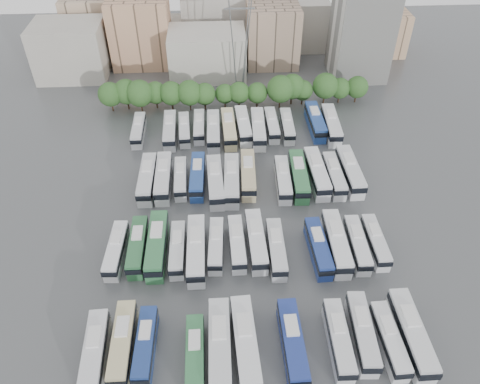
{
  "coord_description": "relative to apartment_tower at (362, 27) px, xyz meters",
  "views": [
    {
      "loc": [
        -4.24,
        -58.57,
        58.73
      ],
      "look_at": [
        -0.44,
        6.43,
        3.0
      ],
      "focal_mm": 35.0,
      "sensor_mm": 36.0,
      "label": 1
    }
  ],
  "objects": [
    {
      "name": "bus_r0_s5",
      "position": [
        -38.96,
        -82.32,
        -10.89
      ],
      "size": [
        3.07,
        13.69,
        4.29
      ],
      "rotation": [
        0.0,
        0.0,
        -0.01
      ],
      "color": "silver",
      "rests_on": "ground"
    },
    {
      "name": "bus_r0_s2",
      "position": [
        -49.03,
        -81.26,
        -11.29
      ],
      "size": [
        2.69,
        11.13,
        3.47
      ],
      "rotation": [
        0.0,
        0.0,
        -0.03
      ],
      "color": "navy",
      "rests_on": "ground"
    },
    {
      "name": "bus_r3_s5",
      "position": [
        -39.01,
        -29.11,
        -11.03
      ],
      "size": [
        2.91,
        12.84,
        4.02
      ],
      "rotation": [
        0.0,
        0.0,
        -0.01
      ],
      "color": "silver",
      "rests_on": "ground"
    },
    {
      "name": "bus_r3_s7",
      "position": [
        -32.32,
        -27.44,
        -11.05
      ],
      "size": [
        3.33,
        12.77,
        3.97
      ],
      "rotation": [
        0.0,
        0.0,
        0.05
      ],
      "color": "silver",
      "rests_on": "ground"
    },
    {
      "name": "bus_r1_s0",
      "position": [
        -55.46,
        -63.47,
        -11.28
      ],
      "size": [
        2.98,
        11.28,
        3.51
      ],
      "rotation": [
        0.0,
        0.0,
        -0.05
      ],
      "color": "silver",
      "rests_on": "ground"
    },
    {
      "name": "bus_r0_s0",
      "position": [
        -55.6,
        -82.32,
        -11.1
      ],
      "size": [
        3.2,
        12.44,
        3.87
      ],
      "rotation": [
        0.0,
        0.0,
        0.04
      ],
      "color": "silver",
      "rests_on": "ground"
    },
    {
      "name": "bus_r2_s10",
      "position": [
        -22.66,
        -46.21,
        -10.96
      ],
      "size": [
        3.39,
        13.34,
        4.15
      ],
      "rotation": [
        0.0,
        0.0,
        -0.04
      ],
      "color": "#307040",
      "rests_on": "ground"
    },
    {
      "name": "apartment_tower",
      "position": [
        0.0,
        0.0,
        0.0
      ],
      "size": [
        14.0,
        14.0,
        26.0
      ],
      "primitive_type": "cube",
      "color": "silver",
      "rests_on": "ground"
    },
    {
      "name": "bus_r2_s1",
      "position": [
        -52.04,
        -45.36,
        -11.01
      ],
      "size": [
        2.98,
        12.97,
        4.06
      ],
      "rotation": [
        0.0,
        0.0,
        -0.01
      ],
      "color": "silver",
      "rests_on": "ground"
    },
    {
      "name": "bus_r2_s7",
      "position": [
        -32.47,
        -45.09,
        -11.03
      ],
      "size": [
        3.35,
        12.91,
        4.02
      ],
      "rotation": [
        0.0,
        0.0,
        -0.04
      ],
      "color": "tan",
      "rests_on": "ground"
    },
    {
      "name": "bus_r3_s2",
      "position": [
        -48.66,
        -28.25,
        -11.1
      ],
      "size": [
        3.04,
        12.41,
        3.87
      ],
      "rotation": [
        0.0,
        0.0,
        0.03
      ],
      "color": "silver",
      "rests_on": "ground"
    },
    {
      "name": "bus_r0_s11",
      "position": [
        -19.18,
        -81.1,
        -11.15
      ],
      "size": [
        3.23,
        12.11,
        3.76
      ],
      "rotation": [
        0.0,
        0.0,
        -0.05
      ],
      "color": "silver",
      "rests_on": "ground"
    },
    {
      "name": "bus_r1_s2",
      "position": [
        -48.82,
        -63.08,
        -10.93
      ],
      "size": [
        3.04,
        13.44,
        4.21
      ],
      "rotation": [
        0.0,
        0.0,
        -0.01
      ],
      "color": "#2F6F40",
      "rests_on": "ground"
    },
    {
      "name": "bus_r1_s12",
      "position": [
        -15.71,
        -64.55,
        -11.25
      ],
      "size": [
        2.75,
        11.43,
        3.57
      ],
      "rotation": [
        0.0,
        0.0,
        -0.02
      ],
      "color": "silver",
      "rests_on": "ground"
    },
    {
      "name": "bus_r1_s6",
      "position": [
        -35.63,
        -63.16,
        -11.29
      ],
      "size": [
        2.68,
        11.16,
        3.48
      ],
      "rotation": [
        0.0,
        0.0,
        0.02
      ],
      "color": "silver",
      "rests_on": "ground"
    },
    {
      "name": "bus_r3_s10",
      "position": [
        -22.41,
        -27.84,
        -11.25
      ],
      "size": [
        2.8,
        11.4,
        3.56
      ],
      "rotation": [
        0.0,
        0.0,
        -0.03
      ],
      "color": "silver",
      "rests_on": "ground"
    },
    {
      "name": "bus_r0_s8",
      "position": [
        -29.1,
        -82.17,
        -11.07
      ],
      "size": [
        2.91,
        12.6,
        3.94
      ],
      "rotation": [
        0.0,
        0.0,
        0.01
      ],
      "color": "navy",
      "rests_on": "ground"
    },
    {
      "name": "bus_r3_s0",
      "position": [
        -55.65,
        -27.52,
        -11.29
      ],
      "size": [
        2.51,
        11.13,
        3.49
      ],
      "rotation": [
        0.0,
        0.0,
        0.01
      ],
      "color": "silver",
      "rests_on": "ground"
    },
    {
      "name": "bus_r2_s9",
      "position": [
        -25.82,
        -46.86,
        -11.18
      ],
      "size": [
        3.05,
        11.94,
        3.72
      ],
      "rotation": [
        0.0,
        0.0,
        -0.04
      ],
      "color": "silver",
      "rests_on": "ground"
    },
    {
      "name": "bus_r1_s11",
      "position": [
        -19.17,
        -64.24,
        -10.99
      ],
      "size": [
        3.04,
        13.12,
        4.1
      ],
      "rotation": [
        0.0,
        0.0,
        -0.01
      ],
      "color": "silver",
      "rests_on": "ground"
    },
    {
      "name": "bus_r1_s5",
      "position": [
        -39.11,
        -63.3,
        -11.34
      ],
      "size": [
        2.91,
        10.91,
        3.39
      ],
      "rotation": [
        0.0,
        0.0,
        -0.05
      ],
      "color": "silver",
      "rests_on": "ground"
    },
    {
      "name": "bus_r2_s11",
      "position": [
        -19.02,
        -45.56,
        -10.94
      ],
      "size": [
        3.33,
        13.48,
        4.21
      ],
      "rotation": [
        0.0,
        0.0,
        0.03
      ],
      "color": "silver",
      "rests_on": "ground"
    },
    {
      "name": "bus_r2_s3",
      "position": [
        -45.64,
        -45.2,
        -11.33
      ],
      "size": [
        2.66,
        10.88,
        3.39
      ],
      "rotation": [
        0.0,
        0.0,
        0.03
      ],
      "color": "silver",
      "rests_on": "ground"
    },
    {
      "name": "bus_r2_s6",
      "position": [
        -35.77,
        -46.77,
        -10.96
      ],
      "size": [
        3.45,
        13.36,
        4.16
      ],
      "rotation": [
        0.0,
        0.0,
        -0.04
      ],
      "color": "silver",
      "rests_on": "ground"
    },
    {
      "name": "bus_r3_s9",
      "position": [
        -25.82,
        -27.18,
        -11.26
      ],
      "size": [
        2.54,
        11.33,
        3.55
      ],
      "rotation": [
        0.0,
        0.0,
        0.01
      ],
      "color": "silver",
      "rests_on": "ground"
    },
    {
      "name": "bus_r1_s1",
      "position": [
        -52.02,
        -62.98,
        -11.18
      ],
      "size": [
        2.58,
        11.82,
        3.71
      ],
      "rotation": [
        0.0,
        0.0,
        0.0
      ],
      "color": "#2B653A",
      "rests_on": "ground"
    },
    {
      "name": "bus_r3_s6",
      "position": [
        -35.59,
        -28.49,
        -11.01
      ],
      "size": [
        3.19,
        13.0,
        4.06
      ],
      "rotation": [
        0.0,
        0.0,
        0.03
      ],
      "color": "beige",
      "rests_on": "ground"
    },
    {
      "name": "bus_r1_s4",
      "position": [
        -42.34,
        -64.47,
        -10.94
      ],
      "size": [
        2.93,
        13.36,
        4.19
      ],
      "rotation": [
        0.0,
        0.0,
        0.0
      ],
      "color": "silver",
      "rests_on": "ground"
    },
    {
      "name": "bus_r0_s10",
      "position": [
        -22.67,
        -81.94,
        -11.2
      ],
      "size": [
        2.78,
        11.71,
        3.66
      ],
      "rotation": [
        0.0,
        0.0,
        -0.02
      ],
      "color": "silver",
      "rests_on": "ground"
    },
    {
      "name": "tree_line",
      "position": [
        -35.01,
        -15.93,
        -8.57
      ],
      "size": [
        65.04,
        7.95,
        8.31
      ],
      "color": "black",
      "rests_on": "ground"
    },
    {
      "name": "bus_r2_s12",
      "position": [
        -15.69,
        -46.25,
        -11.16
      ],
      "size": [
        2.67,
        11.97,
        3.75
      ],
      "rotation": [
        0.0,
        0.0,
        0.01
      ],
      "color": "silver",
      "rests_on": "ground"
    },
    {
      "name": "bus_r0_s6",
      "position": [
        -35.48,
        -82.01,
        -10.91
      ],
      "size": [
        3.6,
        13.72,
        4.27
      ],
      "rotation": [
        0.0,
        0.0,
        0.05
      ],
      "color": "silver",
      "rests_on": "ground"
    },
    {
      "name": "bus_r3_s12",
      "position": [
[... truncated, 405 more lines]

